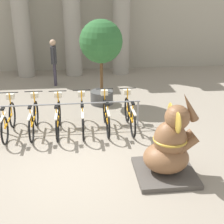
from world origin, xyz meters
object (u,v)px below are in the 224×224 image
bicycle_0 (9,120)px  bicycle_2 (58,118)px  bicycle_4 (106,115)px  potted_tree (101,47)px  elephant_statue (169,148)px  bicycle_3 (82,117)px  bicycle_5 (130,114)px  bicycle_1 (34,118)px  person_pedestrian (54,58)px

bicycle_0 → bicycle_2: same height
bicycle_2 → bicycle_4: bearing=2.7°
bicycle_2 → potted_tree: potted_tree is taller
bicycle_4 → elephant_statue: elephant_statue is taller
bicycle_3 → bicycle_5: bearing=1.3°
bicycle_5 → elephant_statue: elephant_statue is taller
bicycle_3 → bicycle_0: bearing=180.0°
bicycle_2 → potted_tree: 2.86m
bicycle_0 → bicycle_5: size_ratio=1.00×
bicycle_1 → bicycle_4: 1.93m
potted_tree → bicycle_4: bearing=-91.0°
potted_tree → bicycle_0: bearing=-142.0°
elephant_statue → person_pedestrian: elephant_statue is taller
bicycle_5 → bicycle_2: bearing=-178.8°
bicycle_1 → bicycle_2: 0.65m
bicycle_0 → bicycle_3: same height
elephant_statue → person_pedestrian: size_ratio=1.02×
bicycle_3 → elephant_statue: 2.88m
bicycle_3 → bicycle_4: same height
bicycle_0 → elephant_statue: size_ratio=0.95×
bicycle_2 → bicycle_5: (1.93, 0.04, 0.00)m
bicycle_1 → elephant_statue: size_ratio=0.95×
person_pedestrian → bicycle_0: bearing=-102.5°
bicycle_1 → elephant_statue: 3.81m
person_pedestrian → bicycle_3: bearing=-77.1°
bicycle_4 → potted_tree: 2.48m
bicycle_4 → bicycle_5: bearing=-1.9°
person_pedestrian → potted_tree: size_ratio=0.65×
bicycle_3 → bicycle_4: 0.65m
bicycle_5 → potted_tree: size_ratio=0.63×
bicycle_1 → bicycle_5: same height
bicycle_3 → bicycle_5: (1.29, 0.03, 0.00)m
potted_tree → bicycle_2: bearing=-122.8°
elephant_statue → potted_tree: bearing=103.4°
bicycle_0 → potted_tree: 3.63m
bicycle_1 → bicycle_2: same height
bicycle_5 → potted_tree: (-0.61, 2.01, 1.48)m
bicycle_1 → potted_tree: bearing=45.7°
bicycle_4 → bicycle_3: bearing=-175.6°
bicycle_4 → elephant_statue: 2.60m
bicycle_1 → bicycle_2: (0.64, -0.04, 0.00)m
bicycle_4 → potted_tree: size_ratio=0.63×
bicycle_4 → person_pedestrian: bearing=111.0°
bicycle_1 → bicycle_3: same height
person_pedestrian → potted_tree: bearing=-53.6°
bicycle_4 → bicycle_0: bearing=-178.9°
bicycle_1 → elephant_statue: elephant_statue is taller
bicycle_0 → elephant_statue: (3.65, -2.31, 0.20)m
elephant_statue → bicycle_0: bearing=147.7°
elephant_statue → bicycle_1: bearing=142.2°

